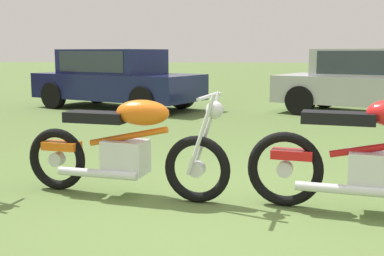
% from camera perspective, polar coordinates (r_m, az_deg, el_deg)
% --- Properties ---
extents(ground_plane, '(120.00, 120.00, 0.00)m').
position_cam_1_polar(ground_plane, '(4.31, 4.58, -9.71)').
color(ground_plane, '#567038').
extents(motorcycle_orange, '(2.06, 0.71, 1.02)m').
position_cam_1_polar(motorcycle_orange, '(4.69, -7.69, -2.20)').
color(motorcycle_orange, black).
rests_on(motorcycle_orange, ground).
extents(motorcycle_red, '(2.08, 0.74, 1.02)m').
position_cam_1_polar(motorcycle_red, '(4.38, 20.41, -3.23)').
color(motorcycle_red, black).
rests_on(motorcycle_red, ground).
extents(car_navy, '(4.44, 3.23, 1.43)m').
position_cam_1_polar(car_navy, '(12.10, -8.91, 6.02)').
color(car_navy, '#161E4C').
rests_on(car_navy, ground).
extents(car_silver, '(4.80, 3.63, 1.43)m').
position_cam_1_polar(car_silver, '(11.36, 21.00, 5.38)').
color(car_silver, '#B2B5BA').
rests_on(car_silver, ground).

